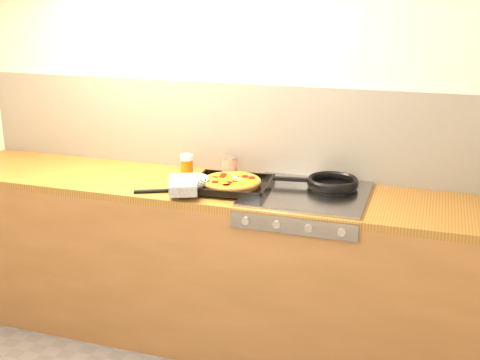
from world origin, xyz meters
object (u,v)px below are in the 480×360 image
(pizza_on_tray, at_px, (218,183))
(tomato_can, at_px, (230,168))
(frying_pan, at_px, (331,183))
(juice_glass, at_px, (187,165))

(pizza_on_tray, xyz_separation_m, tomato_can, (-0.02, 0.22, 0.02))
(frying_pan, distance_m, tomato_can, 0.57)
(frying_pan, bearing_deg, juice_glass, 179.17)
(pizza_on_tray, height_order, tomato_can, tomato_can)
(pizza_on_tray, distance_m, tomato_can, 0.22)
(pizza_on_tray, relative_size, frying_pan, 1.14)
(pizza_on_tray, distance_m, juice_glass, 0.33)
(frying_pan, bearing_deg, pizza_on_tray, -161.28)
(tomato_can, bearing_deg, pizza_on_tray, -85.77)
(pizza_on_tray, bearing_deg, tomato_can, 94.23)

